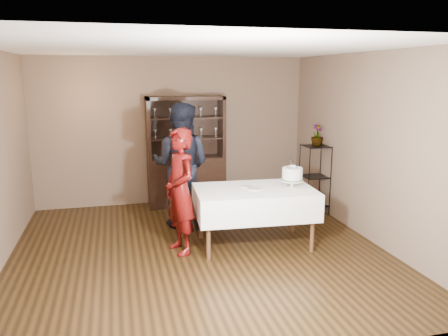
{
  "coord_description": "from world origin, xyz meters",
  "views": [
    {
      "loc": [
        -1.05,
        -5.56,
        2.37
      ],
      "look_at": [
        0.38,
        0.1,
        1.13
      ],
      "focal_mm": 35.0,
      "sensor_mm": 36.0,
      "label": 1
    }
  ],
  "objects_px": {
    "cake_table": "(254,202)",
    "china_hutch": "(186,169)",
    "cake": "(292,175)",
    "plant_etagere": "(315,176)",
    "woman": "(180,191)",
    "potted_plant": "(317,135)",
    "man": "(181,165)"
  },
  "relations": [
    {
      "from": "china_hutch",
      "to": "plant_etagere",
      "type": "bearing_deg",
      "value": -26.83
    },
    {
      "from": "woman",
      "to": "cake",
      "type": "distance_m",
      "value": 1.59
    },
    {
      "from": "china_hutch",
      "to": "cake_table",
      "type": "distance_m",
      "value": 2.3
    },
    {
      "from": "cake",
      "to": "potted_plant",
      "type": "distance_m",
      "value": 1.57
    },
    {
      "from": "cake_table",
      "to": "man",
      "type": "relative_size",
      "value": 0.87
    },
    {
      "from": "plant_etagere",
      "to": "man",
      "type": "height_order",
      "value": "man"
    },
    {
      "from": "man",
      "to": "cake",
      "type": "xyz_separation_m",
      "value": [
        1.4,
        -1.13,
        0.02
      ]
    },
    {
      "from": "woman",
      "to": "potted_plant",
      "type": "relative_size",
      "value": 4.67
    },
    {
      "from": "china_hutch",
      "to": "woman",
      "type": "relative_size",
      "value": 1.17
    },
    {
      "from": "cake",
      "to": "potted_plant",
      "type": "bearing_deg",
      "value": 51.76
    },
    {
      "from": "plant_etagere",
      "to": "woman",
      "type": "distance_m",
      "value": 2.78
    },
    {
      "from": "plant_etagere",
      "to": "cake",
      "type": "relative_size",
      "value": 2.74
    },
    {
      "from": "cake",
      "to": "woman",
      "type": "bearing_deg",
      "value": 178.21
    },
    {
      "from": "china_hutch",
      "to": "plant_etagere",
      "type": "distance_m",
      "value": 2.33
    },
    {
      "from": "china_hutch",
      "to": "cake_table",
      "type": "height_order",
      "value": "china_hutch"
    },
    {
      "from": "china_hutch",
      "to": "man",
      "type": "distance_m",
      "value": 1.21
    },
    {
      "from": "potted_plant",
      "to": "plant_etagere",
      "type": "bearing_deg",
      "value": 137.83
    },
    {
      "from": "china_hutch",
      "to": "cake",
      "type": "height_order",
      "value": "china_hutch"
    },
    {
      "from": "china_hutch",
      "to": "cake_table",
      "type": "relative_size",
      "value": 1.17
    },
    {
      "from": "man",
      "to": "potted_plant",
      "type": "bearing_deg",
      "value": -150.64
    },
    {
      "from": "woman",
      "to": "plant_etagere",
      "type": "bearing_deg",
      "value": 97.61
    },
    {
      "from": "plant_etagere",
      "to": "woman",
      "type": "height_order",
      "value": "woman"
    },
    {
      "from": "woman",
      "to": "cake",
      "type": "relative_size",
      "value": 3.89
    },
    {
      "from": "cake",
      "to": "china_hutch",
      "type": "bearing_deg",
      "value": 116.78
    },
    {
      "from": "china_hutch",
      "to": "man",
      "type": "relative_size",
      "value": 1.02
    },
    {
      "from": "woman",
      "to": "potted_plant",
      "type": "distance_m",
      "value": 2.83
    },
    {
      "from": "plant_etagere",
      "to": "cake",
      "type": "height_order",
      "value": "cake"
    },
    {
      "from": "cake_table",
      "to": "woman",
      "type": "bearing_deg",
      "value": 179.36
    },
    {
      "from": "cake",
      "to": "potted_plant",
      "type": "height_order",
      "value": "potted_plant"
    },
    {
      "from": "cake_table",
      "to": "china_hutch",
      "type": "bearing_deg",
      "value": 105.11
    },
    {
      "from": "cake_table",
      "to": "man",
      "type": "xyz_separation_m",
      "value": [
        -0.86,
        1.09,
        0.35
      ]
    },
    {
      "from": "potted_plant",
      "to": "cake",
      "type": "bearing_deg",
      "value": -128.24
    }
  ]
}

